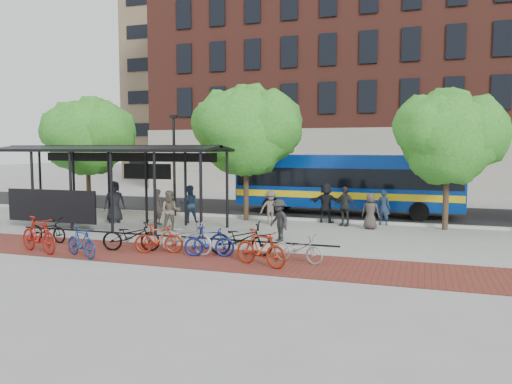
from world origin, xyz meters
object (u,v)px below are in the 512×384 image
(bus, at_px, (347,180))
(bus_shelter, at_px, (107,159))
(bike_8, at_px, (241,239))
(pedestrian_7, at_px, (384,207))
(pedestrian_1, at_px, (158,207))
(pedestrian_3, at_px, (271,207))
(tree_b, at_px, (248,127))
(bike_0, at_px, (48,230))
(tree_c, at_px, (450,134))
(bike_6, at_px, (186,237))
(bike_7, at_px, (209,242))
(lamp_post_left, at_px, (174,162))
(bike_1, at_px, (39,235))
(bike_10, at_px, (298,248))
(pedestrian_5, at_px, (326,203))
(pedestrian_8, at_px, (170,211))
(pedestrian_2, at_px, (189,204))
(pedestrian_6, at_px, (370,211))
(pedestrian_4, at_px, (345,206))
(bike_5, at_px, (159,239))
(pedestrian_9, at_px, (279,220))
(pedestrian_0, at_px, (114,202))
(bike_3, at_px, (81,242))
(bike_4, at_px, (131,236))
(tree_a, at_px, (89,134))
(bike_9, at_px, (260,248))

(bus, bearing_deg, bus_shelter, -139.77)
(bike_8, bearing_deg, pedestrian_7, -34.95)
(pedestrian_1, xyz_separation_m, pedestrian_3, (4.84, 1.63, -0.03))
(tree_b, height_order, bike_0, tree_b)
(tree_c, height_order, bike_6, tree_c)
(tree_b, height_order, bike_7, tree_b)
(lamp_post_left, relative_size, bike_1, 2.57)
(bike_0, distance_m, pedestrian_1, 5.40)
(pedestrian_1, bearing_deg, bike_10, 177.98)
(pedestrian_5, bearing_deg, pedestrian_8, 48.60)
(bus, height_order, bike_0, bus)
(pedestrian_2, relative_size, pedestrian_6, 1.13)
(bike_7, relative_size, pedestrian_5, 0.87)
(pedestrian_1, bearing_deg, pedestrian_3, -128.81)
(pedestrian_4, bearing_deg, bike_6, -97.08)
(tree_b, xyz_separation_m, bike_5, (-0.26, -8.17, -3.97))
(bus, height_order, pedestrian_9, bus)
(pedestrian_7, xyz_separation_m, pedestrian_9, (-3.39, -5.30, -0.01))
(pedestrian_9, bearing_deg, lamp_post_left, -175.47)
(bike_7, height_order, pedestrian_9, pedestrian_9)
(tree_c, relative_size, pedestrian_3, 3.83)
(bus_shelter, xyz_separation_m, pedestrian_0, (-0.42, 1.08, -2.03))
(bike_7, xyz_separation_m, pedestrian_9, (1.37, 3.31, 0.30))
(pedestrian_8, bearing_deg, bike_1, -134.09)
(bus, xyz_separation_m, pedestrian_6, (1.68, -4.47, -1.01))
(bike_3, bearing_deg, bike_5, -34.10)
(bike_10, height_order, pedestrian_3, pedestrian_3)
(bike_3, bearing_deg, pedestrian_0, 48.93)
(tree_c, bearing_deg, bike_4, -141.67)
(tree_a, relative_size, pedestrian_0, 3.19)
(pedestrian_7, bearing_deg, tree_c, -175.93)
(lamp_post_left, relative_size, bike_10, 3.06)
(tree_b, bearing_deg, bike_3, -103.45)
(tree_c, distance_m, bike_0, 16.50)
(bike_4, relative_size, pedestrian_4, 1.11)
(bike_1, relative_size, pedestrian_8, 1.17)
(pedestrian_6, bearing_deg, tree_b, -5.47)
(bike_8, bearing_deg, pedestrian_8, 42.24)
(bike_0, bearing_deg, pedestrian_9, -63.29)
(pedestrian_1, xyz_separation_m, pedestrian_8, (1.45, -1.55, 0.05))
(bike_0, relative_size, pedestrian_6, 1.14)
(bus, xyz_separation_m, pedestrian_9, (-1.27, -8.39, -1.00))
(bike_1, xyz_separation_m, pedestrian_3, (5.49, 8.38, 0.17))
(bike_5, xyz_separation_m, bike_7, (1.80, 0.01, -0.00))
(tree_b, height_order, lamp_post_left, tree_b)
(bike_9, bearing_deg, tree_c, -11.55)
(tree_a, xyz_separation_m, bike_5, (8.75, -8.17, -3.75))
(tree_b, height_order, pedestrian_1, tree_b)
(tree_c, distance_m, bike_3, 15.17)
(tree_c, relative_size, lamp_post_left, 1.16)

